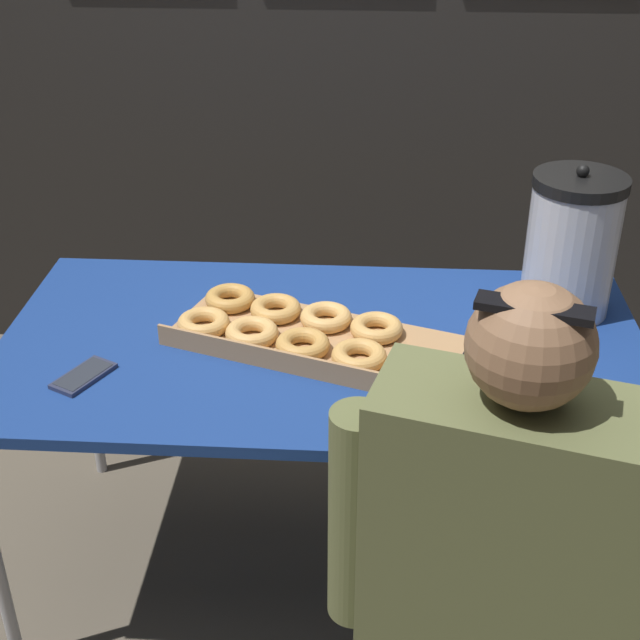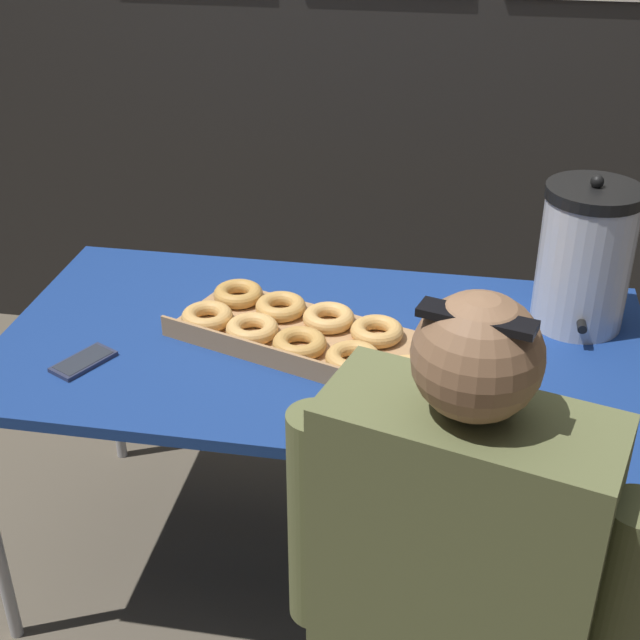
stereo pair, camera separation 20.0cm
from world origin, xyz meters
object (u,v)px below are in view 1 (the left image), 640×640
at_px(donut_box, 307,335).
at_px(person_seated, 493,619).
at_px(coffee_urn, 572,245).
at_px(cell_phone, 84,376).

relative_size(donut_box, person_seated, 0.59).
xyz_separation_m(donut_box, coffee_urn, (0.63, 0.21, 0.15)).
bearing_deg(cell_phone, coffee_urn, 46.47).
bearing_deg(coffee_urn, donut_box, -161.38).
bearing_deg(coffee_urn, person_seated, -105.82).
bearing_deg(donut_box, coffee_urn, 37.27).
bearing_deg(donut_box, person_seated, -42.49).
relative_size(coffee_urn, person_seated, 0.31).
relative_size(donut_box, coffee_urn, 1.93).
xyz_separation_m(coffee_urn, person_seated, (-0.25, -0.89, -0.31)).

